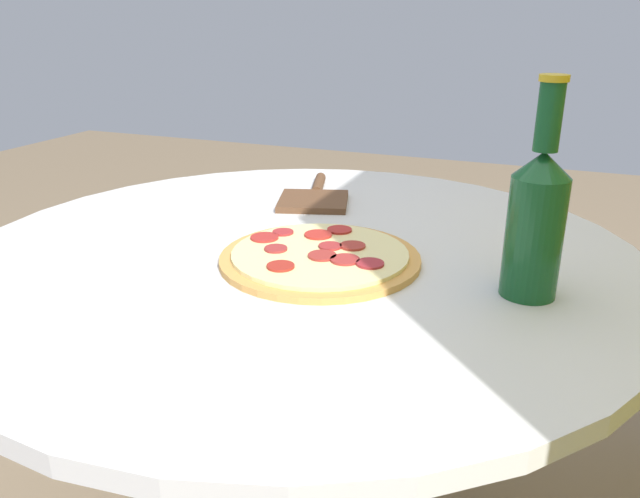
% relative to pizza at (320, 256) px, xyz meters
% --- Properties ---
extents(table, '(1.05, 1.05, 0.73)m').
position_rel_pizza_xyz_m(table, '(-0.04, -0.05, -0.20)').
color(table, silver).
rests_on(table, ground_plane).
extents(pizza, '(0.30, 0.30, 0.02)m').
position_rel_pizza_xyz_m(pizza, '(0.00, 0.00, 0.00)').
color(pizza, '#C68E47').
rests_on(pizza, table).
extents(beer_bottle, '(0.07, 0.07, 0.28)m').
position_rel_pizza_xyz_m(beer_bottle, '(0.01, 0.29, 0.10)').
color(beer_bottle, '#144C23').
rests_on(beer_bottle, table).
extents(pizza_paddle, '(0.26, 0.16, 0.02)m').
position_rel_pizza_xyz_m(pizza_paddle, '(-0.30, -0.13, -0.00)').
color(pizza_paddle, brown).
rests_on(pizza_paddle, table).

